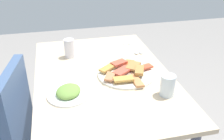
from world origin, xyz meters
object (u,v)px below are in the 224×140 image
at_px(soda_can, 69,48).
at_px(drinking_glass, 168,85).
at_px(paper_napkin, 133,49).
at_px(dining_chair, 2,133).
at_px(salad_plate_greens, 69,92).
at_px(spoon, 130,49).
at_px(fork, 135,48).
at_px(dining_table, 103,87).
at_px(pide_platter, 126,73).

distance_m(soda_can, drinking_glass, 0.71).
bearing_deg(paper_napkin, dining_chair, 112.21).
bearing_deg(salad_plate_greens, spoon, -44.68).
distance_m(salad_plate_greens, drinking_glass, 0.50).
xyz_separation_m(salad_plate_greens, fork, (0.47, -0.51, -0.01)).
xyz_separation_m(dining_table, spoon, (0.30, -0.26, 0.10)).
distance_m(dining_chair, drinking_glass, 0.96).
distance_m(dining_chair, spoon, 0.97).
bearing_deg(drinking_glass, fork, -2.08).
height_order(soda_can, paper_napkin, soda_can).
distance_m(salad_plate_greens, paper_napkin, 0.68).
height_order(pide_platter, paper_napkin, pide_platter).
bearing_deg(dining_chair, spoon, -67.37).
height_order(dining_table, soda_can, soda_can).
bearing_deg(fork, paper_napkin, 81.05).
distance_m(dining_chair, salad_plate_greens, 0.50).
distance_m(pide_platter, drinking_glass, 0.28).
bearing_deg(dining_table, drinking_glass, -135.92).
distance_m(soda_can, spoon, 0.43).
distance_m(dining_table, salad_plate_greens, 0.29).
relative_size(dining_chair, paper_napkin, 6.00).
bearing_deg(salad_plate_greens, dining_table, -50.59).
xyz_separation_m(dining_table, drinking_glass, (-0.28, -0.27, 0.15)).
bearing_deg(spoon, fork, -101.92).
bearing_deg(dining_table, dining_chair, 95.35).
height_order(soda_can, fork, soda_can).
relative_size(salad_plate_greens, drinking_glass, 1.98).
relative_size(pide_platter, soda_can, 2.73).
height_order(dining_chair, drinking_glass, dining_chair).
bearing_deg(spoon, pide_platter, 147.42).
height_order(pide_platter, soda_can, soda_can).
xyz_separation_m(salad_plate_greens, soda_can, (0.45, -0.05, 0.04)).
relative_size(paper_napkin, spoon, 0.78).
height_order(dining_chair, pide_platter, dining_chair).
relative_size(pide_platter, salad_plate_greens, 1.52).
xyz_separation_m(fork, spoon, (0.00, 0.04, 0.00)).
xyz_separation_m(dining_chair, soda_can, (0.34, -0.43, 0.33)).
relative_size(soda_can, spoon, 0.65).
relative_size(pide_platter, spoon, 1.76).
relative_size(salad_plate_greens, spoon, 1.16).
bearing_deg(paper_napkin, drinking_glass, 179.69).
xyz_separation_m(pide_platter, salad_plate_greens, (-0.13, 0.34, 0.00)).
height_order(dining_chair, soda_can, soda_can).
height_order(salad_plate_greens, spoon, salad_plate_greens).
bearing_deg(soda_can, drinking_glass, -142.08).
relative_size(dining_table, dining_chair, 1.30).
xyz_separation_m(soda_can, spoon, (0.02, -0.42, -0.06)).
bearing_deg(dining_table, spoon, -40.61).
distance_m(drinking_glass, spoon, 0.59).
bearing_deg(pide_platter, paper_napkin, -23.27).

